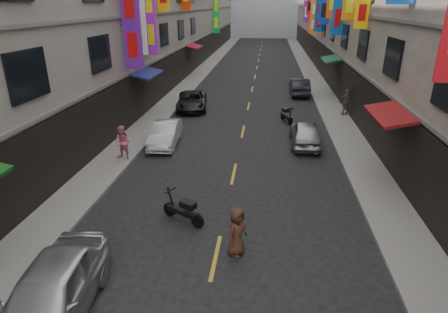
% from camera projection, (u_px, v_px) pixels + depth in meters
% --- Properties ---
extents(sidewalk_left, '(2.00, 90.00, 0.12)m').
position_uv_depth(sidewalk_left, '(198.00, 75.00, 39.47)').
color(sidewalk_left, slate).
rests_on(sidewalk_left, ground).
extents(sidewalk_right, '(2.00, 90.00, 0.12)m').
position_uv_depth(sidewalk_right, '(314.00, 77.00, 38.19)').
color(sidewalk_right, slate).
rests_on(sidewalk_right, ground).
extents(street_awnings, '(13.99, 35.20, 0.41)m').
position_uv_depth(street_awnings, '(226.00, 75.00, 23.15)').
color(street_awnings, '#155116').
rests_on(street_awnings, ground).
extents(lane_markings, '(0.12, 80.20, 0.01)m').
position_uv_depth(lane_markings, '(254.00, 82.00, 36.10)').
color(lane_markings, gold).
rests_on(lane_markings, ground).
extents(scooter_crossing, '(1.62, 1.01, 1.14)m').
position_uv_depth(scooter_crossing, '(184.00, 210.00, 12.98)').
color(scooter_crossing, black).
rests_on(scooter_crossing, ground).
extents(scooter_far_right, '(0.79, 1.74, 1.14)m').
position_uv_depth(scooter_far_right, '(287.00, 115.00, 23.91)').
color(scooter_far_right, black).
rests_on(scooter_far_right, ground).
extents(car_left_near, '(2.16, 4.55, 1.50)m').
position_uv_depth(car_left_near, '(51.00, 294.00, 8.81)').
color(car_left_near, silver).
rests_on(car_left_near, ground).
extents(car_left_mid, '(1.58, 3.85, 1.24)m').
position_uv_depth(car_left_mid, '(165.00, 134.00, 20.05)').
color(car_left_mid, silver).
rests_on(car_left_mid, ground).
extents(car_left_far, '(2.66, 4.66, 1.23)m').
position_uv_depth(car_left_far, '(192.00, 101.00, 26.79)').
color(car_left_far, black).
rests_on(car_left_far, ground).
extents(car_right_mid, '(1.60, 3.89, 1.32)m').
position_uv_depth(car_right_mid, '(305.00, 133.00, 20.01)').
color(car_right_mid, '#A2A2A7').
rests_on(car_right_mid, ground).
extents(car_right_far, '(1.54, 4.18, 1.37)m').
position_uv_depth(car_right_far, '(299.00, 87.00, 31.00)').
color(car_right_far, '#24252C').
rests_on(car_right_far, ground).
extents(pedestrian_lfar, '(0.90, 0.72, 1.64)m').
position_uv_depth(pedestrian_lfar, '(123.00, 143.00, 17.83)').
color(pedestrian_lfar, '#CE6D7E').
rests_on(pedestrian_lfar, sidewalk_left).
extents(pedestrian_rfar, '(1.14, 0.82, 1.75)m').
position_uv_depth(pedestrian_rfar, '(346.00, 102.00, 24.89)').
color(pedestrian_rfar, slate).
rests_on(pedestrian_rfar, sidewalk_right).
extents(pedestrian_crossing, '(0.85, 0.92, 1.56)m').
position_uv_depth(pedestrian_crossing, '(237.00, 232.00, 11.18)').
color(pedestrian_crossing, '#47291C').
rests_on(pedestrian_crossing, ground).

